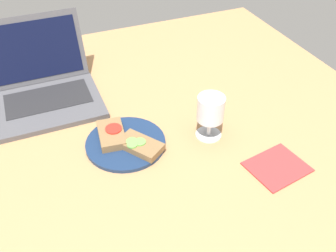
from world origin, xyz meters
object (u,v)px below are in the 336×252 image
laptop (45,86)px  napkin (277,167)px  sandwich_with_tomato (112,134)px  wine_glass (211,111)px  plate (126,144)px  sandwich_with_cucumber (140,145)px

laptop → napkin: size_ratio=2.22×
sandwich_with_tomato → wine_glass: (25.23, -7.98, 6.21)cm
sandwich_with_tomato → laptop: bearing=116.1°
wine_glass → napkin: bearing=-60.1°
wine_glass → laptop: bearing=137.6°
sandwich_with_tomato → napkin: (35.44, -25.74, -2.02)cm
plate → sandwich_with_tomato: sandwich_with_tomato is taller
sandwich_with_cucumber → laptop: size_ratio=0.42×
laptop → napkin: bearing=-47.3°
plate → sandwich_with_tomato: 4.79cm
plate → laptop: laptop is taller
napkin → sandwich_with_tomato: bearing=144.0°
plate → laptop: (-16.18, 30.65, 3.80)cm
plate → laptop: bearing=117.8°
wine_glass → napkin: wine_glass is taller
laptop → plate: bearing=-62.2°
sandwich_with_tomato → laptop: (-13.32, 27.18, 2.12)cm
sandwich_with_tomato → laptop: laptop is taller
plate → sandwich_with_cucumber: bearing=-50.6°
plate → sandwich_with_tomato: (-2.85, 3.47, 1.68)cm
laptop → napkin: laptop is taller
sandwich_with_tomato → sandwich_with_cucumber: size_ratio=0.93×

